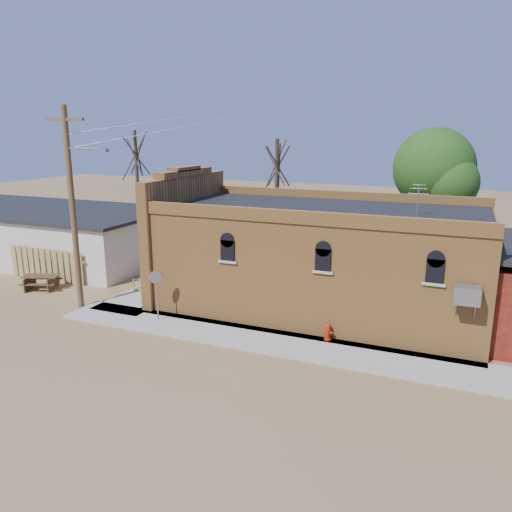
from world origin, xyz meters
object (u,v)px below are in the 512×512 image
at_px(utility_pole, 73,205).
at_px(picnic_table, 41,280).
at_px(trash_barrel, 161,292).
at_px(fire_hydrant, 328,332).
at_px(brick_bar, 314,257).
at_px(stop_sign, 156,282).

bearing_deg(utility_pole, picnic_table, 160.40).
distance_m(trash_barrel, picnic_table, 6.74).
distance_m(fire_hydrant, picnic_table, 15.34).
bearing_deg(brick_bar, fire_hydrant, -65.41).
bearing_deg(trash_barrel, fire_hydrant, -10.65).
xyz_separation_m(brick_bar, trash_barrel, (-6.94, -2.07, -1.91)).
bearing_deg(picnic_table, fire_hydrant, -25.12).
bearing_deg(fire_hydrant, picnic_table, 167.64).
relative_size(brick_bar, trash_barrel, 23.28).
height_order(utility_pole, trash_barrel, utility_pole).
xyz_separation_m(stop_sign, trash_barrel, (-1.38, 2.34, -1.33)).
relative_size(fire_hydrant, trash_barrel, 0.94).
bearing_deg(trash_barrel, stop_sign, -59.41).
distance_m(brick_bar, fire_hydrant, 4.50).
xyz_separation_m(brick_bar, stop_sign, (-5.56, -4.41, -0.57)).
height_order(brick_bar, picnic_table, brick_bar).
height_order(utility_pole, fire_hydrant, utility_pole).
distance_m(stop_sign, picnic_table, 8.30).
height_order(trash_barrel, picnic_table, trash_barrel).
bearing_deg(utility_pole, fire_hydrant, 2.98).
relative_size(utility_pole, stop_sign, 4.10).
relative_size(brick_bar, utility_pole, 1.82).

